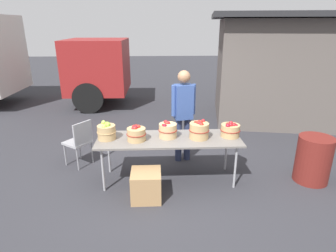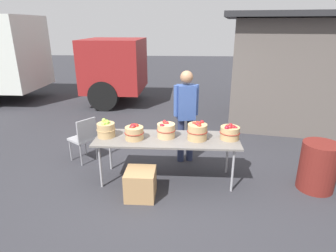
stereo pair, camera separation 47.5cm
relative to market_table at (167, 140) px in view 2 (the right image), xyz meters
The scene contains 13 objects.
ground_plane 0.71m from the market_table, ahead, with size 40.00×40.00×0.00m, color #2D2D33.
market_table is the anchor object (origin of this frame).
apple_basket_green_0 1.00m from the market_table, behind, with size 0.30×0.30×0.28m.
apple_basket_red_0 0.54m from the market_table, behind, with size 0.31×0.31×0.25m.
apple_basket_red_1 0.17m from the market_table, 111.50° to the left, with size 0.31×0.31×0.27m.
apple_basket_red_2 0.51m from the market_table, ahead, with size 0.33×0.33×0.30m.
apple_basket_red_3 1.01m from the market_table, ahead, with size 0.32×0.32×0.26m.
vendor_adult 0.85m from the market_table, 67.68° to the left, with size 0.45×0.29×1.72m.
box_truck 7.52m from the market_table, 138.44° to the left, with size 7.72×2.27×2.75m.
food_kiosk 4.46m from the market_table, 46.88° to the left, with size 3.94×3.45×2.74m.
folding_chair 1.71m from the market_table, 159.59° to the left, with size 0.56×0.56×0.86m.
trash_barrel 2.39m from the market_table, ahead, with size 0.55×0.55×0.78m, color maroon.
produce_crate 0.81m from the market_table, 124.14° to the right, with size 0.44×0.44×0.44m, color #A87F51.
Camera 2 is at (0.27, -4.19, 2.47)m, focal length 30.22 mm.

